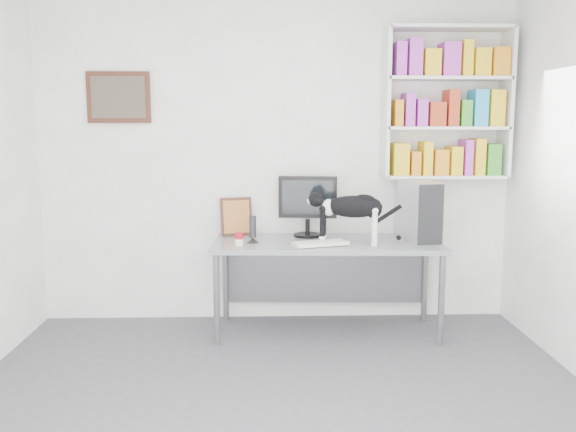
{
  "coord_description": "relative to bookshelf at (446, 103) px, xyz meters",
  "views": [
    {
      "loc": [
        -0.06,
        -3.19,
        1.69
      ],
      "look_at": [
        0.09,
        1.53,
        0.97
      ],
      "focal_mm": 38.0,
      "sensor_mm": 36.0,
      "label": 1
    }
  ],
  "objects": [
    {
      "name": "room",
      "position": [
        -1.4,
        -1.85,
        -0.5
      ],
      "size": [
        4.01,
        4.01,
        2.7
      ],
      "color": "#545459",
      "rests_on": "ground"
    },
    {
      "name": "leaning_print",
      "position": [
        -1.74,
        0.03,
        -0.93
      ],
      "size": [
        0.28,
        0.17,
        0.33
      ],
      "primitive_type": "cube",
      "rotation": [
        0.0,
        0.0,
        0.25
      ],
      "color": "#4B2718",
      "rests_on": "desk"
    },
    {
      "name": "wall_art",
      "position": [
        -2.7,
        0.12,
        0.05
      ],
      "size": [
        0.52,
        0.04,
        0.42
      ],
      "primitive_type": "cube",
      "color": "#4B2718",
      "rests_on": "room"
    },
    {
      "name": "monitor",
      "position": [
        -1.14,
        -0.05,
        -0.84
      ],
      "size": [
        0.51,
        0.28,
        0.51
      ],
      "primitive_type": "cube",
      "rotation": [
        0.0,
        0.0,
        -0.11
      ],
      "color": "black",
      "rests_on": "desk"
    },
    {
      "name": "bookshelf",
      "position": [
        0.0,
        0.0,
        0.0
      ],
      "size": [
        1.03,
        0.28,
        1.24
      ],
      "primitive_type": "cube",
      "color": "silver",
      "rests_on": "room"
    },
    {
      "name": "speaker",
      "position": [
        -1.59,
        -0.31,
        -0.98
      ],
      "size": [
        0.1,
        0.1,
        0.23
      ],
      "primitive_type": "cylinder",
      "rotation": [
        0.0,
        0.0,
        0.04
      ],
      "color": "black",
      "rests_on": "desk"
    },
    {
      "name": "keyboard",
      "position": [
        -1.07,
        -0.44,
        -1.08
      ],
      "size": [
        0.46,
        0.28,
        0.03
      ],
      "primitive_type": "cube",
      "rotation": [
        0.0,
        0.0,
        0.29
      ],
      "color": "silver",
      "rests_on": "desk"
    },
    {
      "name": "soup_can",
      "position": [
        -1.69,
        -0.41,
        -1.05
      ],
      "size": [
        0.08,
        0.08,
        0.1
      ],
      "primitive_type": "cylinder",
      "rotation": [
        0.0,
        0.0,
        -0.21
      ],
      "color": "maroon",
      "rests_on": "desk"
    },
    {
      "name": "cat",
      "position": [
        -0.83,
        -0.4,
        -0.9
      ],
      "size": [
        0.67,
        0.3,
        0.4
      ],
      "primitive_type": null,
      "rotation": [
        0.0,
        0.0,
        -0.2
      ],
      "color": "black",
      "rests_on": "desk"
    },
    {
      "name": "pc_tower",
      "position": [
        -0.26,
        -0.23,
        -0.86
      ],
      "size": [
        0.28,
        0.51,
        0.48
      ],
      "primitive_type": "cube",
      "rotation": [
        0.0,
        0.0,
        0.14
      ],
      "color": "#B0B0B5",
      "rests_on": "desk"
    },
    {
      "name": "desk",
      "position": [
        -1.0,
        -0.27,
        -1.47
      ],
      "size": [
        1.84,
        0.78,
        0.75
      ],
      "primitive_type": "cube",
      "rotation": [
        0.0,
        0.0,
        -0.05
      ],
      "color": "gray",
      "rests_on": "room"
    }
  ]
}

